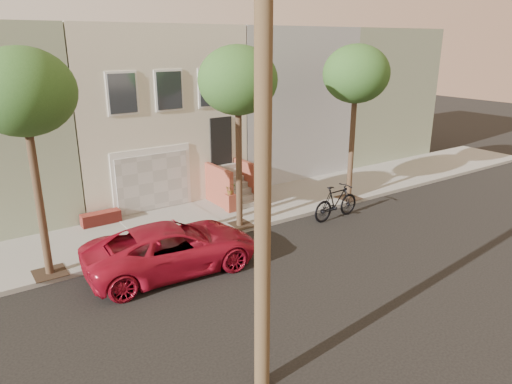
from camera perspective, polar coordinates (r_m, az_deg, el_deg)
ground at (r=13.73m, az=3.33°, el=-10.57°), size 90.00×90.00×0.00m
sidewalk at (r=17.82m, az=-7.24°, el=-3.49°), size 40.00×3.70×0.15m
house_row at (r=22.17m, az=-14.69°, el=9.86°), size 33.10×11.70×7.00m
tree_left at (r=13.59m, az=-26.50°, el=10.66°), size 2.70×2.57×6.30m
tree_mid at (r=15.88m, az=-2.21°, el=13.28°), size 2.70×2.57×6.30m
tree_right at (r=19.38m, az=12.09°, el=13.76°), size 2.70×2.57×6.30m
pickup_truck at (r=14.15m, az=-10.09°, el=-6.69°), size 5.31×2.73×1.43m
motorcycle at (r=18.14m, az=9.73°, el=-1.20°), size 2.27×0.74×1.35m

